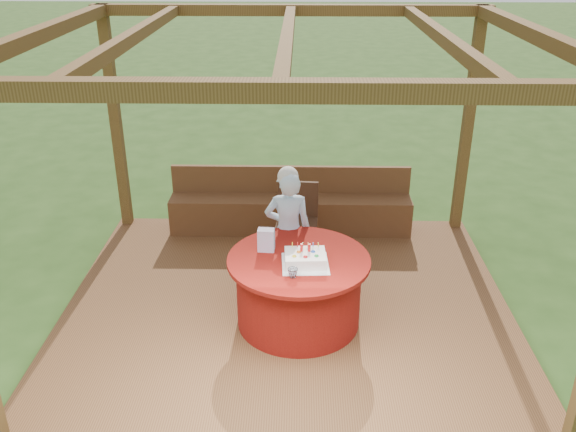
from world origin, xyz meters
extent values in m
plane|color=#264617|center=(0.00, 0.00, 0.00)|extent=(60.00, 60.00, 0.00)
cube|color=brown|center=(0.00, 0.00, 0.06)|extent=(4.50, 4.00, 0.12)
cube|color=brown|center=(-2.13, 1.88, 1.42)|extent=(0.12, 0.12, 2.60)
cube|color=brown|center=(2.13, 1.88, 1.42)|extent=(0.12, 0.12, 2.60)
cube|color=brown|center=(0.00, -1.88, 2.78)|extent=(4.50, 0.14, 0.12)
cube|color=brown|center=(0.00, 1.88, 2.78)|extent=(4.50, 0.14, 0.12)
cube|color=brown|center=(-2.13, 0.00, 2.78)|extent=(0.14, 4.00, 0.12)
cube|color=brown|center=(2.13, 0.00, 2.78)|extent=(0.14, 4.00, 0.12)
cube|color=brown|center=(-1.30, 0.00, 2.78)|extent=(0.10, 3.70, 0.10)
cube|color=brown|center=(0.00, 0.00, 2.78)|extent=(0.10, 3.70, 0.10)
cube|color=brown|center=(1.30, 0.00, 2.78)|extent=(0.10, 3.70, 0.10)
cube|color=brown|center=(0.00, 1.70, 0.34)|extent=(3.00, 0.42, 0.45)
cube|color=brown|center=(0.00, 1.88, 0.75)|extent=(3.00, 0.06, 0.35)
cylinder|color=maroon|center=(0.11, -0.29, 0.45)|extent=(1.18, 1.18, 0.66)
cylinder|color=maroon|center=(0.11, -0.29, 0.80)|extent=(1.34, 1.34, 0.04)
cube|color=#3C2113|center=(0.08, 0.90, 0.58)|extent=(0.49, 0.49, 0.05)
cylinder|color=#3C2113|center=(-0.11, 0.73, 0.35)|extent=(0.04, 0.04, 0.46)
cylinder|color=#3C2113|center=(0.25, 0.71, 0.35)|extent=(0.04, 0.04, 0.46)
cylinder|color=#3C2113|center=(-0.09, 1.10, 0.35)|extent=(0.04, 0.04, 0.46)
cylinder|color=#3C2113|center=(0.28, 1.07, 0.35)|extent=(0.04, 0.04, 0.46)
cube|color=#3C2113|center=(0.10, 1.11, 0.80)|extent=(0.46, 0.07, 0.45)
imported|color=#A8D6F9|center=(0.00, 0.37, 0.78)|extent=(0.50, 0.34, 1.32)
sphere|color=white|center=(0.00, 0.37, 1.38)|extent=(0.21, 0.21, 0.21)
cube|color=white|center=(0.17, -0.40, 0.82)|extent=(0.44, 0.44, 0.01)
cube|color=white|center=(0.17, -0.40, 0.88)|extent=(0.39, 0.32, 0.11)
cylinder|color=red|center=(0.14, -0.36, 0.97)|extent=(0.03, 0.03, 0.08)
cylinder|color=red|center=(0.21, -0.36, 0.97)|extent=(0.03, 0.03, 0.08)
sphere|color=yellow|center=(0.07, -0.46, 0.95)|extent=(0.04, 0.04, 0.04)
sphere|color=red|center=(0.17, -0.47, 0.95)|extent=(0.04, 0.04, 0.04)
sphere|color=green|center=(0.27, -0.45, 0.95)|extent=(0.04, 0.04, 0.04)
sphere|color=orange|center=(0.11, -0.38, 0.95)|extent=(0.04, 0.04, 0.04)
sphere|color=blue|center=(0.24, -0.37, 0.95)|extent=(0.04, 0.04, 0.04)
cube|color=#E796C6|center=(-0.20, -0.14, 0.93)|extent=(0.16, 0.11, 0.22)
imported|color=white|center=(0.06, -0.64, 0.86)|extent=(0.12, 0.12, 0.09)
camera|label=1|loc=(0.11, -5.26, 3.60)|focal=38.00mm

